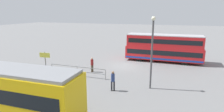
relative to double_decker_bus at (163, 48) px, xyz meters
name	(u,v)px	position (x,y,z in m)	size (l,w,h in m)	color
ground_plane	(125,65)	(4.43, 3.72, -1.91)	(160.00, 160.00, 0.00)	gray
double_decker_bus	(163,48)	(0.00, 0.00, 0.00)	(10.19, 2.66, 3.73)	red
pedestrian_near_railing	(92,64)	(7.36, 7.50, -0.92)	(0.37, 0.37, 1.71)	#4C3F2D
pedestrian_crossing	(113,80)	(3.45, 11.74, -0.87)	(0.43, 0.43, 1.78)	black
pedestrian_railing	(77,70)	(8.28, 9.30, -1.18)	(6.55, 0.18, 1.08)	gray
info_sign	(45,58)	(12.14, 9.50, -0.19)	(1.27, 0.16, 2.44)	slate
street_lamp	(152,47)	(0.43, 10.18, 1.86)	(0.36, 0.36, 6.39)	#4C4C51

